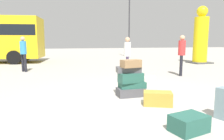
{
  "coord_description": "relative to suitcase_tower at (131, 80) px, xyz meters",
  "views": [
    {
      "loc": [
        -1.75,
        -4.65,
        1.48
      ],
      "look_at": [
        0.19,
        2.4,
        0.46
      ],
      "focal_mm": 32.79,
      "sensor_mm": 36.0,
      "label": 1
    }
  ],
  "objects": [
    {
      "name": "person_passerby_in_red",
      "position": [
        3.32,
        2.62,
        0.61
      ],
      "size": [
        0.3,
        0.3,
        1.75
      ],
      "rotation": [
        0.0,
        0.0,
        -2.2
      ],
      "color": "black",
      "rests_on": "ground"
    },
    {
      "name": "lamp_post",
      "position": [
        4.72,
        13.09,
        4.17
      ],
      "size": [
        0.36,
        0.36,
        7.23
      ],
      "color": "#333338",
      "rests_on": "ground"
    },
    {
      "name": "yellow_dummy_statue",
      "position": [
        7.59,
        6.82,
        1.26
      ],
      "size": [
        1.31,
        1.31,
        3.83
      ],
      "color": "yellow",
      "rests_on": "ground"
    },
    {
      "name": "suitcase_teal_behind_tower",
      "position": [
        0.15,
        -2.34,
        -0.3
      ],
      "size": [
        0.66,
        0.52,
        0.28
      ],
      "primitive_type": "cube",
      "rotation": [
        0.0,
        0.0,
        0.22
      ],
      "color": "#26594C",
      "rests_on": "ground"
    },
    {
      "name": "suitcase_tower",
      "position": [
        0.0,
        0.0,
        0.0
      ],
      "size": [
        0.78,
        0.56,
        1.01
      ],
      "color": "#4C4C51",
      "rests_on": "ground"
    },
    {
      "name": "person_bearded_onlooker",
      "position": [
        -3.46,
        5.71,
        0.59
      ],
      "size": [
        0.3,
        0.3,
        1.72
      ],
      "rotation": [
        0.0,
        0.0,
        -0.84
      ],
      "color": "black",
      "rests_on": "ground"
    },
    {
      "name": "person_tourist_with_camera",
      "position": [
        1.2,
        3.64,
        0.56
      ],
      "size": [
        0.3,
        0.33,
        1.68
      ],
      "rotation": [
        0.0,
        0.0,
        -1.88
      ],
      "color": "#3F334C",
      "rests_on": "ground"
    },
    {
      "name": "suitcase_tan_white_trunk",
      "position": [
        0.34,
        -0.91,
        -0.28
      ],
      "size": [
        0.75,
        0.6,
        0.32
      ],
      "primitive_type": "cube",
      "rotation": [
        0.0,
        0.0,
        -0.41
      ],
      "color": "#B28C33",
      "rests_on": "ground"
    },
    {
      "name": "ground_plane",
      "position": [
        -0.18,
        -0.47,
        -0.44
      ],
      "size": [
        80.0,
        80.0,
        0.0
      ],
      "primitive_type": "plane",
      "color": "#ADA89E"
    },
    {
      "name": "suitcase_cream_right_side",
      "position": [
        1.18,
        1.56,
        -0.33
      ],
      "size": [
        0.76,
        0.55,
        0.23
      ],
      "primitive_type": "cube",
      "rotation": [
        0.0,
        0.0,
        0.38
      ],
      "color": "beige",
      "rests_on": "ground"
    }
  ]
}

